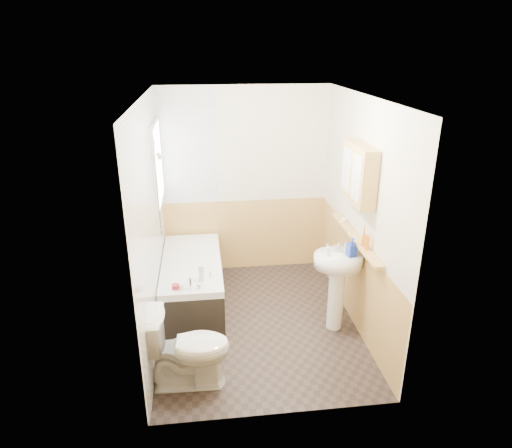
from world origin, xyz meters
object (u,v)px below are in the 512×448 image
object	(u,v)px
medicine_cabinet	(359,174)
sink	(337,276)
toilet	(188,348)
bathtub	(192,280)
pine_shelf	(355,237)

from	to	relation	value
medicine_cabinet	sink	bearing A→B (deg)	-154.26
toilet	sink	world-z (taller)	sink
toilet	sink	xyz separation A→B (m)	(1.60, 0.72, 0.26)
bathtub	sink	bearing A→B (deg)	-25.61
sink	bathtub	bearing A→B (deg)	152.55
bathtub	sink	distance (m)	1.78
sink	pine_shelf	xyz separation A→B (m)	(0.20, 0.11, 0.39)
toilet	medicine_cabinet	world-z (taller)	medicine_cabinet
pine_shelf	medicine_cabinet	world-z (taller)	medicine_cabinet
bathtub	pine_shelf	xyz separation A→B (m)	(1.77, -0.65, 0.75)
bathtub	toilet	xyz separation A→B (m)	(-0.03, -1.47, 0.10)
bathtub	toilet	bearing A→B (deg)	-91.17
sink	medicine_cabinet	world-z (taller)	medicine_cabinet
bathtub	toilet	distance (m)	1.47
bathtub	pine_shelf	distance (m)	2.03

